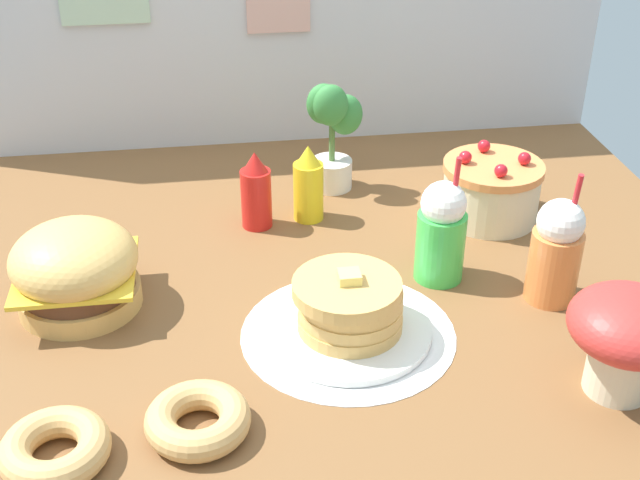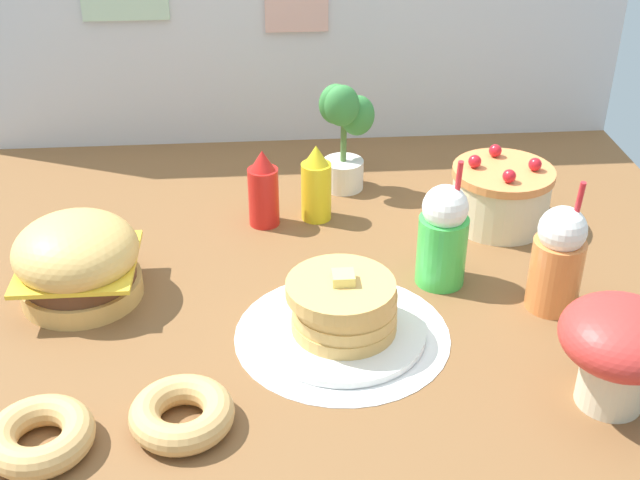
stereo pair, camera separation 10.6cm
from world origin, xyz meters
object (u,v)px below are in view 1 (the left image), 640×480
pancake_stack (349,310)px  donut_chocolate (198,419)px  potted_plant (333,132)px  mustard_bottle (308,185)px  mushroom_stool (627,333)px  burger (76,269)px  ketchup_bottle (256,192)px  cream_soda_cup (441,232)px  orange_float_cup (556,251)px  layer_cake (491,190)px  donut_pink_glaze (55,448)px

pancake_stack → donut_chocolate: 0.42m
donut_chocolate → potted_plant: potted_plant is taller
mustard_bottle → mushroom_stool: (0.51, -0.78, 0.04)m
burger → ketchup_bottle: 0.53m
cream_soda_cup → potted_plant: bearing=109.5°
ketchup_bottle → orange_float_cup: (0.64, -0.43, 0.03)m
orange_float_cup → layer_cake: bearing=92.8°
mushroom_stool → potted_plant: bearing=113.9°
pancake_stack → ketchup_bottle: size_ratio=1.70×
pancake_stack → layer_cake: 0.65m
pancake_stack → mustard_bottle: size_ratio=1.70×
cream_soda_cup → potted_plant: (-0.18, 0.50, 0.05)m
burger → ketchup_bottle: ketchup_bottle is taller
donut_pink_glaze → ketchup_bottle: bearing=62.4°
cream_soda_cup → donut_chocolate: size_ratio=1.61×
burger → layer_cake: bearing=14.3°
layer_cake → mushroom_stool: bearing=-87.7°
mustard_bottle → cream_soda_cup: cream_soda_cup is taller
donut_pink_glaze → donut_chocolate: size_ratio=1.00×
donut_chocolate → ketchup_bottle: bearing=77.6°
pancake_stack → potted_plant: (0.07, 0.70, 0.11)m
layer_cake → mushroom_stool: 0.71m
pancake_stack → mustard_bottle: 0.53m
pancake_stack → mustard_bottle: (-0.02, 0.53, 0.04)m
burger → orange_float_cup: bearing=-6.5°
burger → orange_float_cup: size_ratio=0.88×
mustard_bottle → potted_plant: (0.09, 0.17, 0.07)m
layer_cake → donut_chocolate: (-0.79, -0.72, -0.05)m
mushroom_stool → orange_float_cup: bearing=91.7°
donut_chocolate → orange_float_cup: bearing=22.2°
cream_soda_cup → orange_float_cup: (0.23, -0.12, 0.00)m
mustard_bottle → mushroom_stool: size_ratio=0.91×
ketchup_bottle → pancake_stack: bearing=-72.6°
mustard_bottle → ketchup_bottle: bearing=-171.7°
ketchup_bottle → cream_soda_cup: (0.41, -0.31, 0.03)m
ketchup_bottle → donut_chocolate: ketchup_bottle is taller
potted_plant → mushroom_stool: 1.04m
orange_float_cup → potted_plant: 0.75m
orange_float_cup → mustard_bottle: bearing=137.9°
burger → mustard_bottle: 0.65m
burger → ketchup_bottle: bearing=36.2°
potted_plant → orange_float_cup: bearing=-56.7°
layer_cake → donut_pink_glaze: size_ratio=1.34×
potted_plant → mushroom_stool: bearing=-66.1°
donut_pink_glaze → mustard_bottle: bearing=55.7°
layer_cake → mushroom_stool: (0.03, -0.71, 0.06)m
cream_soda_cup → donut_chocolate: (-0.58, -0.45, -0.09)m
donut_pink_glaze → cream_soda_cup: bearing=30.5°
orange_float_cup → donut_chocolate: (-0.81, -0.33, -0.09)m
ketchup_bottle → donut_chocolate: 0.78m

